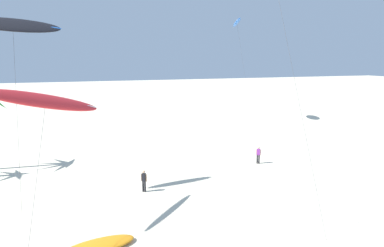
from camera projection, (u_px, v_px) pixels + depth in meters
The scene contains 6 objects.
flying_kite_0 at pixel (45, 101), 19.54m from camera, with size 6.35×11.04×9.07m.
flying_kite_2 at pixel (13, 25), 22.82m from camera, with size 6.18×3.67×13.06m.
flying_kite_4 at pixel (237, 22), 51.67m from camera, with size 3.12×6.67×16.18m.
grounded_kite_0 at pixel (98, 246), 18.31m from camera, with size 4.17×2.14×0.38m.
person_near_right at pixel (144, 180), 25.98m from camera, with size 0.43×0.34×1.71m.
person_far_watcher at pixel (258, 154), 32.91m from camera, with size 0.47×0.31×1.70m.
Camera 1 is at (-5.47, -1.15, 10.20)m, focal length 31.76 mm.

